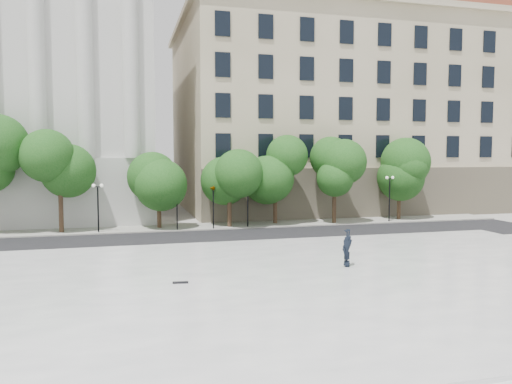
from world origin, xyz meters
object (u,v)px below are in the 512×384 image
Objects in this scene: traffic_light_east at (213,185)px; skateboard at (180,282)px; traffic_light_west at (177,186)px; person_lying at (347,262)px.

skateboard is (-4.75, -18.60, -3.27)m from traffic_light_east.
traffic_light_east is 6.07× the size of skateboard.
traffic_light_west is 0.99× the size of traffic_light_east.
person_lying is at bearing -77.21° from traffic_light_east.
traffic_light_east is at bearing 84.00° from skateboard.
skateboard is at bearing 146.04° from person_lying.
traffic_light_east reaches higher than skateboard.
traffic_light_west is at bearing 92.96° from skateboard.
traffic_light_west is at bearing 180.00° from traffic_light_east.
person_lying is at bearing 16.02° from skateboard.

